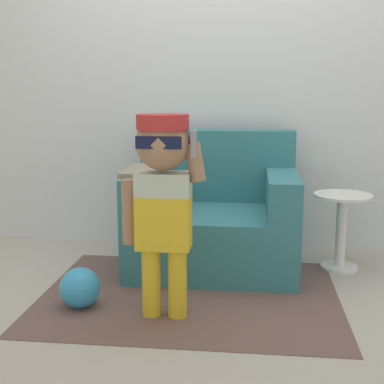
{
  "coord_description": "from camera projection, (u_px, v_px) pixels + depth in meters",
  "views": [
    {
      "loc": [
        0.22,
        -3.33,
        1.17
      ],
      "look_at": [
        -0.12,
        -0.35,
        0.58
      ],
      "focal_mm": 50.0,
      "sensor_mm": 36.0,
      "label": 1
    }
  ],
  "objects": [
    {
      "name": "ground_plane",
      "position": [
        217.0,
        270.0,
        3.49
      ],
      "size": [
        10.0,
        10.0,
        0.0
      ],
      "primitive_type": "plane",
      "color": "#ADA89E"
    },
    {
      "name": "wall_back",
      "position": [
        224.0,
        69.0,
        3.84
      ],
      "size": [
        10.0,
        0.05,
        2.6
      ],
      "color": "silver",
      "rests_on": "ground_plane"
    },
    {
      "name": "armchair",
      "position": [
        214.0,
        217.0,
        3.54
      ],
      "size": [
        1.08,
        0.86,
        0.88
      ],
      "color": "teal",
      "rests_on": "ground_plane"
    },
    {
      "name": "person_child",
      "position": [
        163.0,
        185.0,
        2.65
      ],
      "size": [
        0.43,
        0.32,
        1.04
      ],
      "color": "gold",
      "rests_on": "ground_plane"
    },
    {
      "name": "side_table",
      "position": [
        341.0,
        224.0,
        3.47
      ],
      "size": [
        0.37,
        0.37,
        0.5
      ],
      "color": "white",
      "rests_on": "ground_plane"
    },
    {
      "name": "rug",
      "position": [
        190.0,
        295.0,
        3.06
      ],
      "size": [
        1.68,
        1.3,
        0.01
      ],
      "color": "brown",
      "rests_on": "ground_plane"
    },
    {
      "name": "toy_ball",
      "position": [
        80.0,
        288.0,
        2.88
      ],
      "size": [
        0.22,
        0.22,
        0.22
      ],
      "color": "#3399D1",
      "rests_on": "ground_plane"
    }
  ]
}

